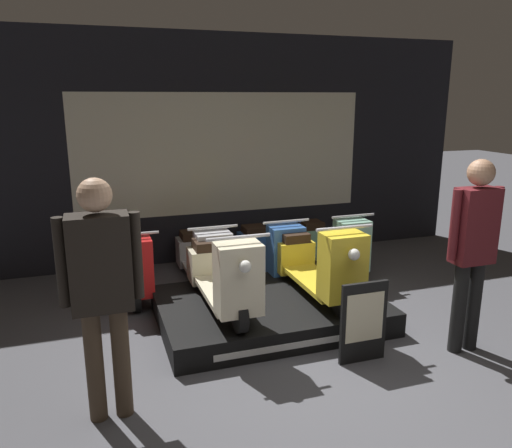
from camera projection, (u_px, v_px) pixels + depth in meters
name	position (u px, v px, depth m)	size (l,w,h in m)	color
ground_plane	(332.00, 378.00, 4.27)	(30.00, 30.00, 0.00)	#4C4C51
shop_wall_back	(223.00, 150.00, 7.13)	(7.56, 0.09, 3.20)	black
display_platform	(269.00, 310.00, 5.33)	(2.31, 1.60, 0.25)	black
scooter_display_left	(223.00, 275.00, 5.00)	(0.58, 1.66, 0.91)	black
scooter_display_right	(317.00, 264.00, 5.32)	(0.58, 1.66, 0.91)	black
scooter_backrow_0	(130.00, 265.00, 6.04)	(0.58, 1.66, 0.91)	black
scooter_backrow_1	(203.00, 258.00, 6.32)	(0.58, 1.66, 0.91)	black
scooter_backrow_2	(270.00, 251.00, 6.59)	(0.58, 1.66, 0.91)	black
scooter_backrow_3	(331.00, 245.00, 6.87)	(0.58, 1.66, 0.91)	black
person_left_browsing	(102.00, 281.00, 3.50)	(0.58, 0.24, 1.81)	#473828
person_right_browsing	(473.00, 243.00, 4.50)	(0.53, 0.24, 1.81)	black
price_sign_board	(363.00, 322.00, 4.45)	(0.45, 0.04, 0.76)	black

